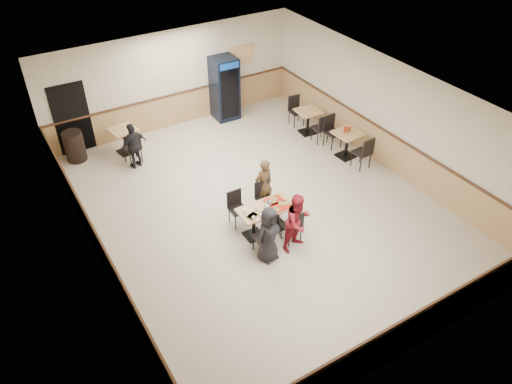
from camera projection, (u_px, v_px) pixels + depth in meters
ground at (259, 207)px, 12.47m from camera, size 10.00×10.00×0.00m
room_shell at (265, 126)px, 14.61m from camera, size 10.00×10.00×10.00m
main_table at (266, 215)px, 11.47m from camera, size 1.32×0.67×0.70m
main_chairs at (264, 217)px, 11.46m from camera, size 1.18×1.55×0.89m
diner_woman_left at (269, 235)px, 10.62m from camera, size 0.74×0.56×1.36m
diner_woman_right at (298, 222)px, 10.91m from camera, size 0.79×0.67×1.42m
diner_man_opposite at (264, 184)px, 12.06m from camera, size 0.52×0.36×1.39m
lone_diner at (134, 146)px, 13.54m from camera, size 0.84×0.51×1.34m
tabletop_clutter at (269, 207)px, 11.30m from camera, size 1.14×0.57×0.12m
side_table_near at (347, 141)px, 14.04m from camera, size 0.78×0.78×0.78m
side_table_near_chair_south at (362, 152)px, 13.62m from camera, size 0.49×0.49×0.99m
side_table_near_chair_north at (333, 132)px, 14.48m from camera, size 0.49×0.49×0.99m
side_table_far at (308, 118)px, 15.14m from camera, size 0.76×0.76×0.75m
side_table_far_chair_south at (320, 127)px, 14.74m from camera, size 0.48×0.48×0.95m
side_table_far_chair_north at (297, 111)px, 15.56m from camera, size 0.48×0.48×0.95m
condiment_caddy at (347, 129)px, 13.85m from camera, size 0.23×0.06×0.20m
back_table at (124, 137)px, 14.23m from camera, size 0.81×0.81×0.76m
back_table_chair_lone at (132, 147)px, 13.83m from camera, size 0.51×0.51×0.97m
pepsi_cooler at (225, 88)px, 15.65m from camera, size 0.78×0.78×2.00m
trash_bin at (74, 146)px, 13.96m from camera, size 0.55×0.55×0.88m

